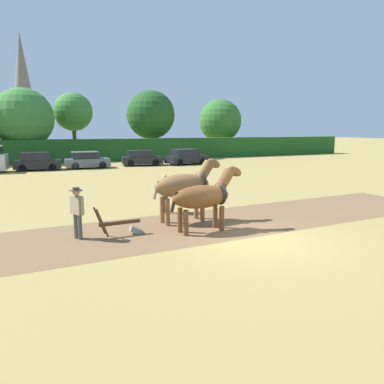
{
  "coord_description": "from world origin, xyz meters",
  "views": [
    {
      "loc": [
        -6.87,
        -9.75,
        3.56
      ],
      "look_at": [
        -0.71,
        3.42,
        1.1
      ],
      "focal_mm": 35.0,
      "sensor_mm": 36.0,
      "label": 1
    }
  ],
  "objects_px": {
    "tree_center": "(73,112)",
    "draft_horse_lead_right": "(185,185)",
    "parked_car_left": "(37,162)",
    "tree_right": "(220,121)",
    "tree_center_left": "(23,118)",
    "parked_car_center_left": "(87,160)",
    "draft_horse_lead_left": "(204,196)",
    "plow": "(124,226)",
    "farmer_beside_team": "(165,191)",
    "church_spire": "(23,88)",
    "tree_center_right": "(151,115)",
    "parked_car_center_right": "(186,157)",
    "parked_car_center": "(141,158)",
    "farmer_at_plow": "(77,209)"
  },
  "relations": [
    {
      "from": "tree_center",
      "to": "draft_horse_lead_right",
      "type": "bearing_deg",
      "value": -90.85
    },
    {
      "from": "draft_horse_lead_right",
      "to": "parked_car_left",
      "type": "bearing_deg",
      "value": 98.94
    },
    {
      "from": "parked_car_left",
      "to": "tree_right",
      "type": "bearing_deg",
      "value": 27.67
    },
    {
      "from": "tree_center_left",
      "to": "parked_car_center_left",
      "type": "bearing_deg",
      "value": -60.37
    },
    {
      "from": "tree_center",
      "to": "draft_horse_lead_left",
      "type": "xyz_separation_m",
      "value": [
        -0.43,
        -34.35,
        -4.24
      ]
    },
    {
      "from": "tree_center",
      "to": "parked_car_left",
      "type": "bearing_deg",
      "value": -113.96
    },
    {
      "from": "draft_horse_lead_right",
      "to": "parked_car_center_left",
      "type": "relative_size",
      "value": 0.76
    },
    {
      "from": "plow",
      "to": "parked_car_center_left",
      "type": "bearing_deg",
      "value": 81.57
    },
    {
      "from": "draft_horse_lead_left",
      "to": "plow",
      "type": "height_order",
      "value": "draft_horse_lead_left"
    },
    {
      "from": "farmer_beside_team",
      "to": "plow",
      "type": "bearing_deg",
      "value": -83.7
    },
    {
      "from": "draft_horse_lead_left",
      "to": "parked_car_left",
      "type": "height_order",
      "value": "draft_horse_lead_left"
    },
    {
      "from": "church_spire",
      "to": "plow",
      "type": "distance_m",
      "value": 63.87
    },
    {
      "from": "tree_center_right",
      "to": "farmer_beside_team",
      "type": "relative_size",
      "value": 4.99
    },
    {
      "from": "tree_right",
      "to": "parked_car_center_right",
      "type": "distance_m",
      "value": 15.61
    },
    {
      "from": "tree_center_right",
      "to": "draft_horse_lead_left",
      "type": "bearing_deg",
      "value": -105.9
    },
    {
      "from": "farmer_beside_team",
      "to": "parked_car_center",
      "type": "height_order",
      "value": "farmer_beside_team"
    },
    {
      "from": "farmer_at_plow",
      "to": "parked_car_center",
      "type": "bearing_deg",
      "value": 41.22
    },
    {
      "from": "tree_center_left",
      "to": "draft_horse_lead_left",
      "type": "xyz_separation_m",
      "value": [
        4.96,
        -32.15,
        -3.42
      ]
    },
    {
      "from": "tree_center_left",
      "to": "tree_center",
      "type": "bearing_deg",
      "value": 22.12
    },
    {
      "from": "tree_center_left",
      "to": "farmer_at_plow",
      "type": "height_order",
      "value": "tree_center_left"
    },
    {
      "from": "parked_car_left",
      "to": "parked_car_center",
      "type": "height_order",
      "value": "parked_car_left"
    },
    {
      "from": "tree_center_left",
      "to": "parked_car_center_right",
      "type": "height_order",
      "value": "tree_center_left"
    },
    {
      "from": "plow",
      "to": "parked_car_center_left",
      "type": "relative_size",
      "value": 0.43
    },
    {
      "from": "draft_horse_lead_right",
      "to": "tree_center_right",
      "type": "bearing_deg",
      "value": 71.42
    },
    {
      "from": "church_spire",
      "to": "draft_horse_lead_left",
      "type": "height_order",
      "value": "church_spire"
    },
    {
      "from": "parked_car_center_right",
      "to": "tree_center_left",
      "type": "bearing_deg",
      "value": 139.36
    },
    {
      "from": "tree_center_left",
      "to": "church_spire",
      "type": "xyz_separation_m",
      "value": [
        0.96,
        31.52,
        6.04
      ]
    },
    {
      "from": "tree_center_left",
      "to": "tree_center",
      "type": "xyz_separation_m",
      "value": [
        5.39,
        2.19,
        0.82
      ]
    },
    {
      "from": "tree_center",
      "to": "tree_right",
      "type": "distance_m",
      "value": 19.47
    },
    {
      "from": "parked_car_left",
      "to": "farmer_at_plow",
      "type": "bearing_deg",
      "value": -85.79
    },
    {
      "from": "parked_car_center",
      "to": "plow",
      "type": "bearing_deg",
      "value": -99.58
    },
    {
      "from": "draft_horse_lead_left",
      "to": "parked_car_center",
      "type": "bearing_deg",
      "value": 75.77
    },
    {
      "from": "tree_center_right",
      "to": "parked_car_center_left",
      "type": "bearing_deg",
      "value": -134.93
    },
    {
      "from": "farmer_at_plow",
      "to": "parked_car_left",
      "type": "bearing_deg",
      "value": 63.73
    },
    {
      "from": "church_spire",
      "to": "parked_car_left",
      "type": "bearing_deg",
      "value": -90.42
    },
    {
      "from": "draft_horse_lead_right",
      "to": "farmer_at_plow",
      "type": "relative_size",
      "value": 1.72
    },
    {
      "from": "tree_center_left",
      "to": "draft_horse_lead_right",
      "type": "height_order",
      "value": "tree_center_left"
    },
    {
      "from": "draft_horse_lead_right",
      "to": "farmer_at_plow",
      "type": "distance_m",
      "value": 4.18
    },
    {
      "from": "farmer_at_plow",
      "to": "tree_center",
      "type": "bearing_deg",
      "value": 55.59
    },
    {
      "from": "tree_center",
      "to": "farmer_beside_team",
      "type": "height_order",
      "value": "tree_center"
    },
    {
      "from": "tree_center_right",
      "to": "church_spire",
      "type": "distance_m",
      "value": 33.86
    },
    {
      "from": "church_spire",
      "to": "farmer_at_plow",
      "type": "relative_size",
      "value": 11.96
    },
    {
      "from": "tree_center_left",
      "to": "parked_car_center_right",
      "type": "distance_m",
      "value": 17.66
    },
    {
      "from": "draft_horse_lead_left",
      "to": "farmer_beside_team",
      "type": "xyz_separation_m",
      "value": [
        -0.2,
        3.3,
        -0.29
      ]
    },
    {
      "from": "farmer_at_plow",
      "to": "church_spire",
      "type": "bearing_deg",
      "value": 63.26
    },
    {
      "from": "plow",
      "to": "parked_car_center_left",
      "type": "height_order",
      "value": "parked_car_center_left"
    },
    {
      "from": "parked_car_left",
      "to": "parked_car_center_right",
      "type": "height_order",
      "value": "parked_car_center_right"
    },
    {
      "from": "tree_center_left",
      "to": "farmer_beside_team",
      "type": "distance_m",
      "value": 29.47
    },
    {
      "from": "draft_horse_lead_right",
      "to": "parked_car_left",
      "type": "relative_size",
      "value": 0.75
    },
    {
      "from": "draft_horse_lead_left",
      "to": "farmer_at_plow",
      "type": "height_order",
      "value": "draft_horse_lead_left"
    }
  ]
}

